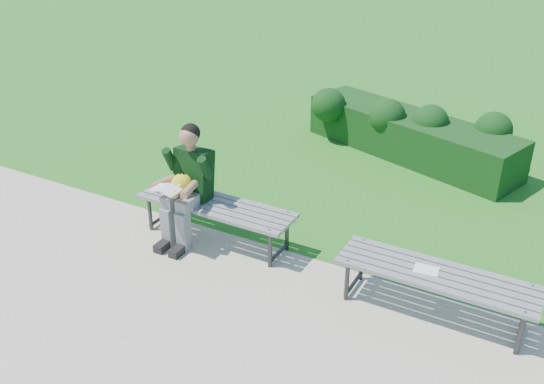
% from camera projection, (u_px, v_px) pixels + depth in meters
% --- Properties ---
extents(ground, '(80.00, 80.00, 0.00)m').
position_uv_depth(ground, '(261.00, 245.00, 6.73)').
color(ground, '#1D7017').
rests_on(ground, ground).
extents(walkway, '(30.00, 3.50, 0.02)m').
position_uv_depth(walkway, '(163.00, 337.00, 5.36)').
color(walkway, beige).
rests_on(walkway, ground).
extents(hedge, '(3.34, 1.81, 0.83)m').
position_uv_depth(hedge, '(409.00, 132.00, 8.74)').
color(hedge, '#124218').
rests_on(hedge, ground).
extents(bench_left, '(1.80, 0.50, 0.46)m').
position_uv_depth(bench_left, '(216.00, 208.00, 6.62)').
color(bench_left, slate).
rests_on(bench_left, walkway).
extents(bench_right, '(1.80, 0.50, 0.46)m').
position_uv_depth(bench_right, '(436.00, 278.00, 5.46)').
color(bench_right, slate).
rests_on(bench_right, walkway).
extents(seated_boy, '(0.56, 0.76, 1.31)m').
position_uv_depth(seated_boy, '(187.00, 181.00, 6.53)').
color(seated_boy, slate).
rests_on(seated_boy, walkway).
extents(paper_sheet, '(0.24, 0.18, 0.01)m').
position_uv_depth(paper_sheet, '(426.00, 270.00, 5.48)').
color(paper_sheet, white).
rests_on(paper_sheet, bench_right).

